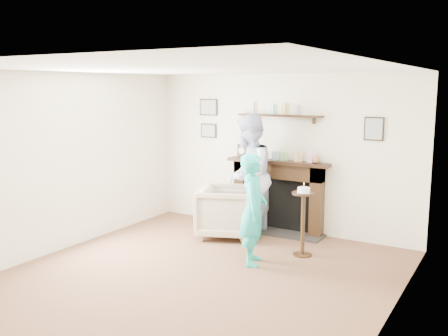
{
  "coord_description": "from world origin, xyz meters",
  "views": [
    {
      "loc": [
        3.22,
        -4.74,
        2.3
      ],
      "look_at": [
        -0.11,
        0.9,
        1.23
      ],
      "focal_mm": 40.0,
      "sensor_mm": 36.0,
      "label": 1
    }
  ],
  "objects": [
    {
      "name": "armchair",
      "position": [
        -0.55,
        1.72,
        0.0
      ],
      "size": [
        1.11,
        1.1,
        0.78
      ],
      "primitive_type": "imported",
      "rotation": [
        0.0,
        0.0,
        1.94
      ],
      "color": "tan",
      "rests_on": "ground"
    },
    {
      "name": "ground",
      "position": [
        0.0,
        0.0,
        0.0
      ],
      "size": [
        5.0,
        5.0,
        0.0
      ],
      "primitive_type": "plane",
      "color": "brown",
      "rests_on": "ground"
    },
    {
      "name": "woman",
      "position": [
        0.36,
        0.85,
        0.0
      ],
      "size": [
        0.53,
        0.63,
        1.46
      ],
      "primitive_type": "imported",
      "rotation": [
        0.0,
        0.0,
        1.97
      ],
      "color": "#20BAAD",
      "rests_on": "ground"
    },
    {
      "name": "room_shell",
      "position": [
        -0.0,
        0.69,
        1.62
      ],
      "size": [
        4.54,
        5.02,
        2.52
      ],
      "color": "beige",
      "rests_on": "ground"
    },
    {
      "name": "man",
      "position": [
        -0.27,
        1.9,
        0.0
      ],
      "size": [
        0.89,
        1.04,
        1.89
      ],
      "primitive_type": "imported",
      "rotation": [
        0.0,
        0.0,
        -1.37
      ],
      "color": "silver",
      "rests_on": "ground"
    },
    {
      "name": "pedestal_table",
      "position": [
        0.8,
        1.48,
        0.62
      ],
      "size": [
        0.32,
        0.32,
        1.02
      ],
      "color": "black",
      "rests_on": "ground"
    }
  ]
}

